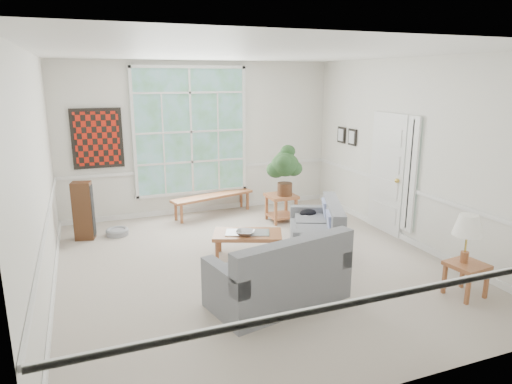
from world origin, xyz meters
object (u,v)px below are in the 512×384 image
at_px(end_table, 281,208).
at_px(side_table, 465,279).
at_px(loveseat_right, 315,227).
at_px(coffee_table, 248,245).
at_px(loveseat_front, 278,267).

bearing_deg(end_table, side_table, -76.20).
relative_size(loveseat_right, coffee_table, 1.41).
bearing_deg(loveseat_right, coffee_table, -163.58).
xyz_separation_m(loveseat_right, loveseat_front, (-1.24, -1.34, 0.05)).
bearing_deg(side_table, coffee_table, 133.81).
height_order(loveseat_front, side_table, loveseat_front).
bearing_deg(end_table, coffee_table, -129.91).
xyz_separation_m(loveseat_front, coffee_table, (0.15, 1.48, -0.25)).
distance_m(loveseat_right, end_table, 1.61).
bearing_deg(coffee_table, end_table, 72.02).
distance_m(loveseat_front, coffee_table, 1.51).
bearing_deg(side_table, loveseat_right, 116.49).
bearing_deg(side_table, end_table, 103.80).
bearing_deg(side_table, loveseat_front, 162.41).
height_order(loveseat_right, loveseat_front, loveseat_front).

